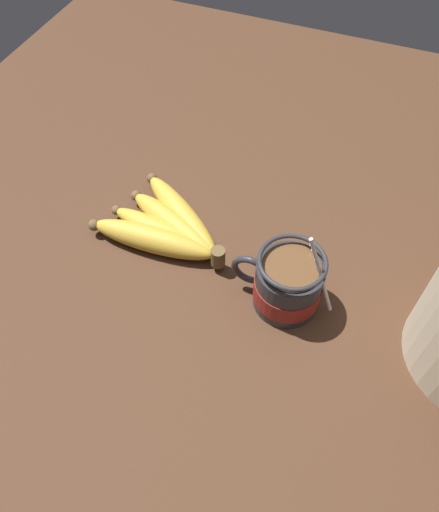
# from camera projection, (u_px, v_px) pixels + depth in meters

# --- Properties ---
(table) EXTENTS (1.35, 1.35, 0.04)m
(table) POSITION_uv_depth(u_px,v_px,m) (267.00, 292.00, 0.71)
(table) COLOR #422819
(table) RESTS_ON ground
(coffee_mug) EXTENTS (0.14, 0.09, 0.14)m
(coffee_mug) POSITION_uv_depth(u_px,v_px,m) (287.00, 284.00, 0.64)
(coffee_mug) COLOR #28282D
(coffee_mug) RESTS_ON table
(banana_bunch) EXTENTS (0.21, 0.15, 0.04)m
(banana_bunch) POSITION_uv_depth(u_px,v_px,m) (167.00, 228.00, 0.73)
(banana_bunch) COLOR brown
(banana_bunch) RESTS_ON table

